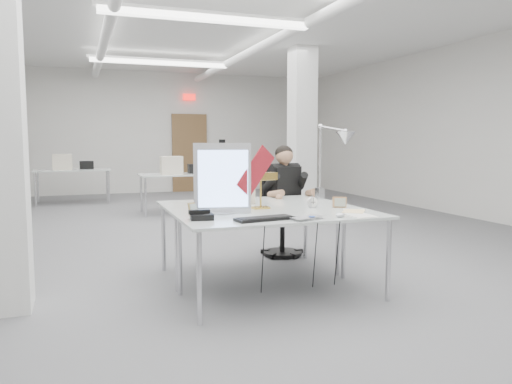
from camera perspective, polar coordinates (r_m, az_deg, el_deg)
room_shell at (r=6.86m, az=-5.24°, el=8.36°), size 10.04×14.04×3.24m
desk_main at (r=4.39m, az=3.03°, el=-2.75°), size 1.80×0.90×0.02m
desk_second at (r=5.22m, az=-0.78°, el=-1.34°), size 1.80×0.90×0.02m
bg_desk_a at (r=9.71m, az=-8.47°, el=1.99°), size 1.60×0.80×0.02m
bg_desk_b at (r=11.72m, az=-20.24°, el=2.37°), size 1.60×0.80×0.02m
office_chair at (r=6.06m, az=3.04°, el=-2.17°), size 0.68×0.68×1.10m
seated_person at (r=5.97m, az=3.25°, el=1.09°), size 0.63×0.70×0.88m
monitor at (r=4.41m, az=-3.87°, el=1.55°), size 0.51×0.15×0.63m
pennant at (r=4.47m, az=-0.01°, el=2.42°), size 0.41×0.15×0.47m
keyboard at (r=4.08m, az=0.99°, el=-3.06°), size 0.51×0.23×0.02m
laptop at (r=4.10m, az=6.41°, el=-3.05°), size 0.36×0.30×0.02m
mouse at (r=4.29m, az=9.61°, el=-2.61°), size 0.09×0.06×0.04m
bankers_lamp at (r=4.73m, az=0.54°, el=0.36°), size 0.35×0.18×0.38m
desk_phone at (r=4.13m, az=-6.22°, el=-2.83°), size 0.20×0.19×0.05m
picture_frame_left at (r=4.40m, az=-7.02°, el=-1.87°), size 0.14×0.11×0.11m
picture_frame_right at (r=4.89m, az=9.53°, el=-1.16°), size 0.13×0.09×0.11m
desk_clock at (r=4.85m, az=6.45°, el=-1.21°), size 0.11×0.05×0.11m
paper_stack_a at (r=4.42m, az=11.79°, el=-2.61°), size 0.20×0.29×0.01m
paper_stack_b at (r=4.63m, az=11.09°, el=-2.19°), size 0.30×0.32×0.01m
paper_stack_c at (r=4.73m, az=11.15°, el=-2.03°), size 0.24×0.21×0.01m
beige_monitor at (r=5.18m, az=-2.80°, el=0.86°), size 0.43×0.41×0.38m
architect_lamp at (r=5.35m, az=8.55°, el=3.38°), size 0.43×0.68×0.83m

